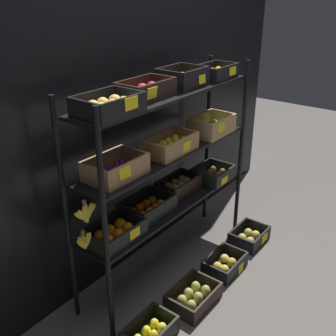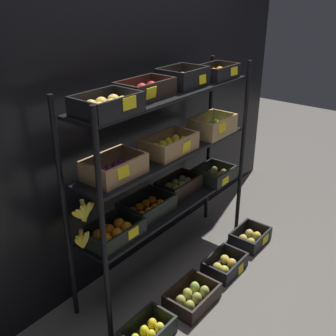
% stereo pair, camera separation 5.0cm
% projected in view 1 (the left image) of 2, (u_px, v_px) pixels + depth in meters
% --- Properties ---
extents(ground_plane, '(10.00, 10.00, 0.00)m').
position_uv_depth(ground_plane, '(168.00, 264.00, 3.11)').
color(ground_plane, '#605B56').
extents(storefront_wall, '(3.93, 0.12, 2.33)m').
position_uv_depth(storefront_wall, '(127.00, 111.00, 2.83)').
color(storefront_wall, black).
rests_on(storefront_wall, ground_plane).
extents(display_rack, '(1.67, 0.35, 1.48)m').
position_uv_depth(display_rack, '(166.00, 152.00, 2.70)').
color(display_rack, black).
rests_on(display_rack, ground_plane).
extents(crate_ground_lemon, '(0.33, 0.21, 0.13)m').
position_uv_depth(crate_ground_lemon, '(150.00, 334.00, 2.43)').
color(crate_ground_lemon, black).
rests_on(crate_ground_lemon, ground_plane).
extents(crate_ground_pear, '(0.35, 0.25, 0.12)m').
position_uv_depth(crate_ground_pear, '(193.00, 297.00, 2.72)').
color(crate_ground_pear, black).
rests_on(crate_ground_pear, ground_plane).
extents(crate_ground_apple_gold, '(0.33, 0.23, 0.11)m').
position_uv_depth(crate_ground_apple_gold, '(225.00, 264.00, 3.04)').
color(crate_ground_apple_gold, black).
rests_on(crate_ground_apple_gold, ground_plane).
extents(crate_ground_right_apple_gold, '(0.32, 0.24, 0.12)m').
position_uv_depth(crate_ground_right_apple_gold, '(249.00, 237.00, 3.37)').
color(crate_ground_right_apple_gold, black).
rests_on(crate_ground_right_apple_gold, ground_plane).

